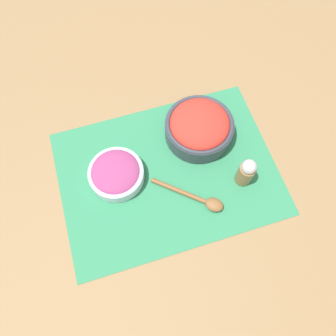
{
  "coord_description": "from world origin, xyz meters",
  "views": [
    {
      "loc": [
        0.1,
        0.32,
        0.81
      ],
      "look_at": [
        0.0,
        0.0,
        0.03
      ],
      "focal_mm": 35.0,
      "sensor_mm": 36.0,
      "label": 1
    }
  ],
  "objects_px": {
    "wooden_spoon": "(200,199)",
    "pepper_shaker": "(246,172)",
    "onion_bowl": "(116,173)",
    "tomato_bowl": "(199,127)"
  },
  "relations": [
    {
      "from": "onion_bowl",
      "to": "wooden_spoon",
      "type": "height_order",
      "value": "onion_bowl"
    },
    {
      "from": "onion_bowl",
      "to": "tomato_bowl",
      "type": "relative_size",
      "value": 0.77
    },
    {
      "from": "onion_bowl",
      "to": "wooden_spoon",
      "type": "relative_size",
      "value": 0.87
    },
    {
      "from": "onion_bowl",
      "to": "pepper_shaker",
      "type": "bearing_deg",
      "value": 161.88
    },
    {
      "from": "wooden_spoon",
      "to": "pepper_shaker",
      "type": "distance_m",
      "value": 0.14
    },
    {
      "from": "tomato_bowl",
      "to": "wooden_spoon",
      "type": "relative_size",
      "value": 1.13
    },
    {
      "from": "wooden_spoon",
      "to": "tomato_bowl",
      "type": "bearing_deg",
      "value": -107.86
    },
    {
      "from": "wooden_spoon",
      "to": "pepper_shaker",
      "type": "relative_size",
      "value": 1.68
    },
    {
      "from": "tomato_bowl",
      "to": "wooden_spoon",
      "type": "distance_m",
      "value": 0.2
    },
    {
      "from": "wooden_spoon",
      "to": "pepper_shaker",
      "type": "bearing_deg",
      "value": -170.05
    }
  ]
}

